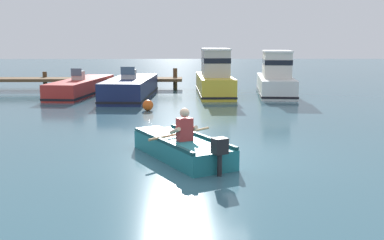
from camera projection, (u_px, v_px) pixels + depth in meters
ground_plane at (204, 153)px, 11.19m from camera, size 120.00×120.00×0.00m
wooden_dock at (41, 79)px, 25.69m from camera, size 15.71×1.57×1.21m
rowboat_with_person at (180, 147)px, 10.70m from camera, size 2.42×3.48×1.19m
moored_boat_red at (82, 87)px, 23.33m from camera, size 2.26×6.84×1.36m
moored_boat_navy at (131, 88)px, 21.93m from camera, size 2.21×6.34×1.52m
moored_boat_yellow at (215, 78)px, 22.92m from camera, size 1.74×5.73×2.32m
moored_boat_white at (276, 78)px, 23.26m from camera, size 2.32×6.02×2.22m
mooring_buoy at (148, 105)px, 17.91m from camera, size 0.42×0.42×0.42m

